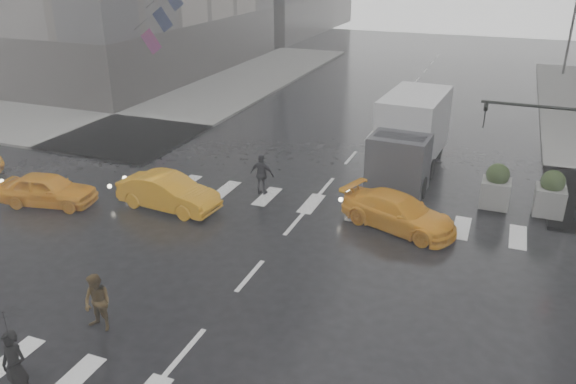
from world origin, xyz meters
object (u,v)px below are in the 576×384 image
at_px(traffic_signal_pole, 562,140).
at_px(box_truck, 410,134).
at_px(taxi_mid, 168,192).
at_px(pedestrian_brown, 98,303).
at_px(taxi_front, 48,189).

bearing_deg(traffic_signal_pole, box_truck, 154.01).
relative_size(taxi_mid, box_truck, 0.63).
height_order(traffic_signal_pole, box_truck, traffic_signal_pole).
height_order(taxi_mid, box_truck, box_truck).
height_order(pedestrian_brown, taxi_mid, pedestrian_brown).
xyz_separation_m(taxi_front, taxi_mid, (4.78, 1.48, 0.04)).
xyz_separation_m(pedestrian_brown, taxi_front, (-7.34, 6.00, -0.18)).
distance_m(taxi_front, taxi_mid, 5.01).
xyz_separation_m(taxi_front, box_truck, (13.01, 8.93, 1.24)).
relative_size(taxi_front, box_truck, 0.58).
distance_m(pedestrian_brown, box_truck, 16.01).
bearing_deg(pedestrian_brown, taxi_front, 144.76).
height_order(traffic_signal_pole, pedestrian_brown, traffic_signal_pole).
distance_m(traffic_signal_pole, taxi_mid, 15.14).
bearing_deg(taxi_front, taxi_mid, -84.07).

